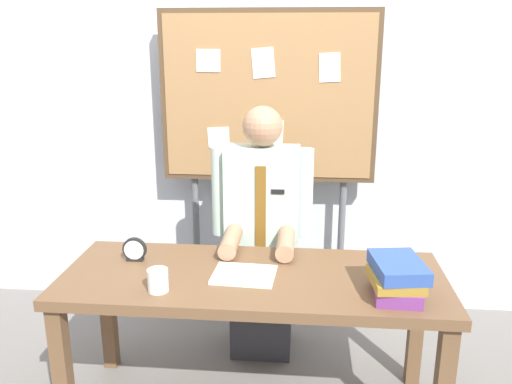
# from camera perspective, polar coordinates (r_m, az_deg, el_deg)

# --- Properties ---
(back_wall) EXTENTS (6.40, 0.08, 2.70)m
(back_wall) POSITION_cam_1_polar(r_m,az_deg,el_deg) (3.44, 1.56, 9.17)
(back_wall) COLOR silver
(back_wall) RESTS_ON ground_plane
(desk) EXTENTS (1.77, 0.68, 0.72)m
(desk) POSITION_cam_1_polar(r_m,az_deg,el_deg) (2.52, -0.34, -10.68)
(desk) COLOR brown
(desk) RESTS_ON ground_plane
(person) EXTENTS (0.55, 0.56, 1.43)m
(person) POSITION_cam_1_polar(r_m,az_deg,el_deg) (2.98, 0.65, -5.50)
(person) COLOR #2D2D33
(person) RESTS_ON ground_plane
(bulletin_board) EXTENTS (1.30, 0.09, 1.94)m
(bulletin_board) POSITION_cam_1_polar(r_m,az_deg,el_deg) (3.23, 1.33, 9.61)
(bulletin_board) COLOR #4C3823
(bulletin_board) RESTS_ON ground_plane
(book_stack) EXTENTS (0.24, 0.31, 0.15)m
(book_stack) POSITION_cam_1_polar(r_m,az_deg,el_deg) (2.34, 14.89, -8.89)
(book_stack) COLOR #72337F
(book_stack) RESTS_ON desk
(open_notebook) EXTENTS (0.30, 0.25, 0.01)m
(open_notebook) POSITION_cam_1_polar(r_m,az_deg,el_deg) (2.46, -1.29, -8.87)
(open_notebook) COLOR silver
(open_notebook) RESTS_ON desk
(desk_clock) EXTENTS (0.12, 0.04, 0.12)m
(desk_clock) POSITION_cam_1_polar(r_m,az_deg,el_deg) (2.67, -12.90, -6.12)
(desk_clock) COLOR black
(desk_clock) RESTS_ON desk
(coffee_mug) EXTENTS (0.09, 0.09, 0.10)m
(coffee_mug) POSITION_cam_1_polar(r_m,az_deg,el_deg) (2.35, -10.48, -9.30)
(coffee_mug) COLOR white
(coffee_mug) RESTS_ON desk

